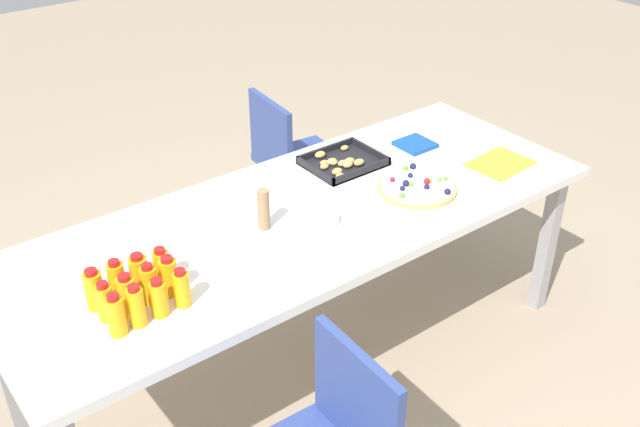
# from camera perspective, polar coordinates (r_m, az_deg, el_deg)

# --- Properties ---
(ground_plane) EXTENTS (12.00, 12.00, 0.00)m
(ground_plane) POSITION_cam_1_polar(r_m,az_deg,el_deg) (3.27, -1.16, -11.21)
(ground_plane) COLOR tan
(party_table) EXTENTS (2.36, 0.88, 0.75)m
(party_table) POSITION_cam_1_polar(r_m,az_deg,el_deg) (2.85, -1.31, -0.99)
(party_table) COLOR white
(party_table) RESTS_ON ground_plane
(chair_far_right) EXTENTS (0.43, 0.43, 0.83)m
(chair_far_right) POSITION_cam_1_polar(r_m,az_deg,el_deg) (3.77, -2.19, 4.44)
(chair_far_right) COLOR #33478C
(chair_far_right) RESTS_ON ground_plane
(juice_bottle_0) EXTENTS (0.06, 0.06, 0.14)m
(juice_bottle_0) POSITION_cam_1_polar(r_m,az_deg,el_deg) (2.29, -15.44, -7.57)
(juice_bottle_0) COLOR #F9AF14
(juice_bottle_0) RESTS_ON party_table
(juice_bottle_1) EXTENTS (0.05, 0.05, 0.15)m
(juice_bottle_1) POSITION_cam_1_polar(r_m,az_deg,el_deg) (2.31, -13.96, -6.97)
(juice_bottle_1) COLOR #F9AF14
(juice_bottle_1) RESTS_ON party_table
(juice_bottle_2) EXTENTS (0.05, 0.05, 0.13)m
(juice_bottle_2) POSITION_cam_1_polar(r_m,az_deg,el_deg) (2.34, -12.32, -6.40)
(juice_bottle_2) COLOR #FAAB14
(juice_bottle_2) RESTS_ON party_table
(juice_bottle_3) EXTENTS (0.05, 0.05, 0.13)m
(juice_bottle_3) POSITION_cam_1_polar(r_m,az_deg,el_deg) (2.36, -10.61, -5.70)
(juice_bottle_3) COLOR #F9AF14
(juice_bottle_3) RESTS_ON party_table
(juice_bottle_4) EXTENTS (0.05, 0.05, 0.14)m
(juice_bottle_4) POSITION_cam_1_polar(r_m,az_deg,el_deg) (2.36, -16.21, -6.58)
(juice_bottle_4) COLOR #FAAF14
(juice_bottle_4) RESTS_ON party_table
(juice_bottle_5) EXTENTS (0.06, 0.06, 0.14)m
(juice_bottle_5) POSITION_cam_1_polar(r_m,az_deg,el_deg) (2.36, -14.65, -6.09)
(juice_bottle_5) COLOR #F8AE14
(juice_bottle_5) RESTS_ON party_table
(juice_bottle_6) EXTENTS (0.05, 0.05, 0.14)m
(juice_bottle_6) POSITION_cam_1_polar(r_m,az_deg,el_deg) (2.39, -13.01, -5.33)
(juice_bottle_6) COLOR #FAAD14
(juice_bottle_6) RESTS_ON party_table
(juice_bottle_7) EXTENTS (0.06, 0.06, 0.14)m
(juice_bottle_7) POSITION_cam_1_polar(r_m,az_deg,el_deg) (2.41, -11.57, -4.77)
(juice_bottle_7) COLOR #F9AE14
(juice_bottle_7) RESTS_ON party_table
(juice_bottle_8) EXTENTS (0.06, 0.06, 0.14)m
(juice_bottle_8) POSITION_cam_1_polar(r_m,az_deg,el_deg) (2.41, -17.00, -5.65)
(juice_bottle_8) COLOR #FAAB14
(juice_bottle_8) RESTS_ON party_table
(juice_bottle_9) EXTENTS (0.05, 0.05, 0.15)m
(juice_bottle_9) POSITION_cam_1_polar(r_m,az_deg,el_deg) (2.43, -15.37, -5.05)
(juice_bottle_9) COLOR #FAAF14
(juice_bottle_9) RESTS_ON party_table
(juice_bottle_10) EXTENTS (0.06, 0.06, 0.14)m
(juice_bottle_10) POSITION_cam_1_polar(r_m,az_deg,el_deg) (2.45, -13.76, -4.52)
(juice_bottle_10) COLOR #FAAC14
(juice_bottle_10) RESTS_ON party_table
(juice_bottle_11) EXTENTS (0.05, 0.05, 0.13)m
(juice_bottle_11) POSITION_cam_1_polar(r_m,az_deg,el_deg) (2.47, -12.10, -4.01)
(juice_bottle_11) COLOR #FAAC14
(juice_bottle_11) RESTS_ON party_table
(fruit_pizza) EXTENTS (0.32, 0.32, 0.05)m
(fruit_pizza) POSITION_cam_1_polar(r_m,az_deg,el_deg) (2.98, 7.49, 2.04)
(fruit_pizza) COLOR tan
(fruit_pizza) RESTS_ON party_table
(snack_tray) EXTENTS (0.31, 0.26, 0.04)m
(snack_tray) POSITION_cam_1_polar(r_m,az_deg,el_deg) (3.15, 1.70, 3.95)
(snack_tray) COLOR black
(snack_tray) RESTS_ON party_table
(plate_stack) EXTENTS (0.17, 0.17, 0.02)m
(plate_stack) POSITION_cam_1_polar(r_m,az_deg,el_deg) (2.76, -0.25, -0.34)
(plate_stack) COLOR silver
(plate_stack) RESTS_ON party_table
(napkin_stack) EXTENTS (0.15, 0.15, 0.02)m
(napkin_stack) POSITION_cam_1_polar(r_m,az_deg,el_deg) (3.34, 7.34, 5.30)
(napkin_stack) COLOR #194CA5
(napkin_stack) RESTS_ON party_table
(cardboard_tube) EXTENTS (0.04, 0.04, 0.16)m
(cardboard_tube) POSITION_cam_1_polar(r_m,az_deg,el_deg) (2.69, -4.32, 0.28)
(cardboard_tube) COLOR #9E7A56
(cardboard_tube) RESTS_ON party_table
(paper_folder) EXTENTS (0.27, 0.22, 0.01)m
(paper_folder) POSITION_cam_1_polar(r_m,az_deg,el_deg) (3.25, 13.72, 3.76)
(paper_folder) COLOR yellow
(paper_folder) RESTS_ON party_table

